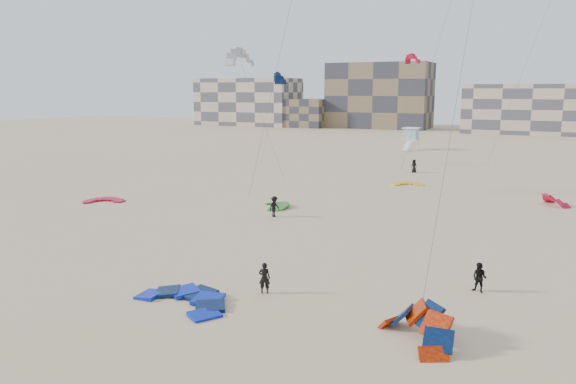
% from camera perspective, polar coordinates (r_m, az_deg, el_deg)
% --- Properties ---
extents(ground, '(320.00, 320.00, 0.00)m').
position_cam_1_polar(ground, '(28.42, -8.26, -11.73)').
color(ground, '#CBB388').
rests_on(ground, ground).
extents(kite_ground_blue, '(5.97, 6.15, 1.07)m').
position_cam_1_polar(kite_ground_blue, '(29.43, -10.49, -11.01)').
color(kite_ground_blue, '#001DC6').
rests_on(kite_ground_blue, ground).
extents(kite_ground_orange, '(5.76, 5.76, 4.11)m').
position_cam_1_polar(kite_ground_orange, '(25.54, 12.88, -14.53)').
color(kite_ground_orange, '#F92C00').
rests_on(kite_ground_orange, ground).
extents(kite_ground_red, '(4.90, 4.96, 0.62)m').
position_cam_1_polar(kite_ground_red, '(56.95, -18.19, -0.94)').
color(kite_ground_red, red).
rests_on(kite_ground_red, ground).
extents(kite_ground_green, '(4.95, 4.88, 1.19)m').
position_cam_1_polar(kite_ground_green, '(51.63, -1.26, -1.54)').
color(kite_ground_green, '#1E7B25').
rests_on(kite_ground_green, ground).
extents(kite_ground_red_far, '(4.22, 4.17, 2.96)m').
position_cam_1_polar(kite_ground_red_far, '(58.07, 25.47, -1.22)').
color(kite_ground_red_far, red).
rests_on(kite_ground_red_far, ground).
extents(kite_ground_yellow, '(4.26, 4.35, 0.57)m').
position_cam_1_polar(kite_ground_yellow, '(65.09, 12.00, 0.71)').
color(kite_ground_yellow, yellow).
rests_on(kite_ground_yellow, ground).
extents(kitesurfer_main, '(0.72, 0.60, 1.69)m').
position_cam_1_polar(kitesurfer_main, '(29.99, -2.41, -8.71)').
color(kitesurfer_main, black).
rests_on(kitesurfer_main, ground).
extents(kitesurfer_b, '(0.93, 0.82, 1.62)m').
position_cam_1_polar(kitesurfer_b, '(31.79, 18.87, -8.23)').
color(kitesurfer_b, black).
rests_on(kitesurfer_b, ground).
extents(kitesurfer_c, '(0.91, 1.27, 1.78)m').
position_cam_1_polar(kitesurfer_c, '(47.55, -1.40, -1.48)').
color(kitesurfer_c, black).
rests_on(kitesurfer_c, ground).
extents(kitesurfer_e, '(0.95, 0.74, 1.71)m').
position_cam_1_polar(kitesurfer_e, '(74.95, 12.68, 2.60)').
color(kitesurfer_e, black).
rests_on(kitesurfer_e, ground).
extents(kite_fly_grey, '(5.75, 5.00, 13.90)m').
position_cam_1_polar(kite_fly_grey, '(58.64, -4.93, 13.30)').
color(kite_fly_grey, '#BDBDBD').
rests_on(kite_fly_grey, ground).
extents(kite_fly_navy, '(3.92, 9.19, 12.39)m').
position_cam_1_polar(kite_fly_navy, '(80.61, -0.85, 11.36)').
color(kite_fly_navy, '#061C48').
rests_on(kite_fly_navy, ground).
extents(kite_fly_red, '(4.06, 13.47, 15.39)m').
position_cam_1_polar(kite_fly_red, '(90.95, 12.52, 12.99)').
color(kite_fly_red, red).
rests_on(kite_fly_red, ground).
extents(lifeguard_tower_far, '(2.90, 5.43, 3.95)m').
position_cam_1_polar(lifeguard_tower_far, '(103.91, 12.38, 5.32)').
color(lifeguard_tower_far, white).
rests_on(lifeguard_tower_far, ground).
extents(condo_west_a, '(30.00, 15.00, 14.00)m').
position_cam_1_polar(condo_west_a, '(173.94, -4.03, 9.12)').
color(condo_west_a, '#C5AE91').
rests_on(condo_west_a, ground).
extents(condo_west_b, '(28.00, 14.00, 18.00)m').
position_cam_1_polar(condo_west_b, '(162.17, 9.29, 9.63)').
color(condo_west_b, '#776248').
rests_on(condo_west_b, ground).
extents(condo_mid, '(32.00, 16.00, 12.00)m').
position_cam_1_polar(condo_mid, '(152.03, 23.61, 7.74)').
color(condo_mid, '#C5AE91').
rests_on(condo_mid, ground).
extents(condo_fill_left, '(12.00, 10.00, 8.00)m').
position_cam_1_polar(condo_fill_left, '(163.38, 1.83, 8.01)').
color(condo_fill_left, '#776248').
rests_on(condo_fill_left, ground).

